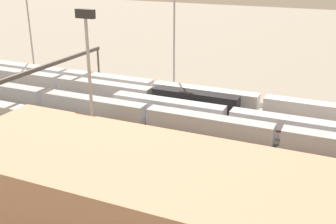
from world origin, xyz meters
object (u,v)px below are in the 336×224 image
at_px(signal_gantry, 46,69).
at_px(maintenance_shed, 175,223).
at_px(train_on_track_3, 228,118).
at_px(light_mast_0, 28,11).
at_px(train_on_track_1, 148,89).
at_px(train_on_track_7, 35,133).
at_px(light_mast_1, 89,70).
at_px(train_on_track_4, 147,116).
at_px(light_mast_2, 174,17).
at_px(train_on_track_2, 98,89).

bearing_deg(signal_gantry, maintenance_shed, 141.13).
bearing_deg(train_on_track_3, light_mast_0, -16.34).
bearing_deg(signal_gantry, train_on_track_1, -144.65).
bearing_deg(train_on_track_7, train_on_track_3, -144.23).
bearing_deg(light_mast_1, light_mast_0, -41.04).
distance_m(train_on_track_3, train_on_track_4, 15.04).
xyz_separation_m(train_on_track_7, light_mast_1, (-14.03, 3.15, 13.20)).
distance_m(train_on_track_1, light_mast_0, 42.59).
bearing_deg(signal_gantry, train_on_track_4, 174.27).
distance_m(signal_gantry, maintenance_shed, 57.79).
relative_size(train_on_track_1, light_mast_2, 5.21).
height_order(train_on_track_1, train_on_track_7, train_on_track_7).
xyz_separation_m(train_on_track_1, train_on_track_7, (6.30, 30.00, 0.09)).
bearing_deg(train_on_track_1, light_mast_1, 103.13).
bearing_deg(maintenance_shed, train_on_track_4, -59.25).
distance_m(train_on_track_3, signal_gantry, 39.58).
bearing_deg(train_on_track_7, light_mast_1, 167.33).
bearing_deg(light_mast_1, maintenance_shed, 141.51).
relative_size(train_on_track_4, train_on_track_2, 1.44).
bearing_deg(light_mast_2, train_on_track_3, 135.28).
bearing_deg(train_on_track_4, train_on_track_7, 47.86).
distance_m(train_on_track_2, signal_gantry, 12.02).
bearing_deg(light_mast_1, signal_gantry, -39.16).
relative_size(train_on_track_4, signal_gantry, 2.39).
distance_m(train_on_track_7, signal_gantry, 21.58).
distance_m(train_on_track_4, signal_gantry, 25.67).
bearing_deg(light_mast_2, light_mast_1, 96.98).
distance_m(train_on_track_2, light_mast_0, 34.97).
relative_size(train_on_track_3, maintenance_shed, 0.99).
height_order(train_on_track_7, train_on_track_4, train_on_track_7).
xyz_separation_m(train_on_track_1, light_mast_2, (-2.62, -8.67, 14.99)).
xyz_separation_m(train_on_track_2, light_mast_1, (-17.84, 28.15, 13.25)).
relative_size(train_on_track_4, maintenance_shed, 2.00).
height_order(light_mast_1, maintenance_shed, light_mast_1).
bearing_deg(light_mast_0, light_mast_2, -178.85).
bearing_deg(maintenance_shed, light_mast_2, -66.69).
bearing_deg(train_on_track_7, light_mast_0, -48.86).
bearing_deg(signal_gantry, train_on_track_3, -176.34).
bearing_deg(train_on_track_3, light_mast_2, -44.72).
height_order(train_on_track_4, train_on_track_2, train_on_track_2).
xyz_separation_m(train_on_track_7, train_on_track_4, (-13.57, -15.00, -0.14)).
height_order(train_on_track_3, light_mast_1, light_mast_1).
xyz_separation_m(light_mast_0, signal_gantry, (-21.71, 20.33, -8.65)).
height_order(train_on_track_2, signal_gantry, signal_gantry).
distance_m(light_mast_2, signal_gantry, 30.74).
relative_size(train_on_track_4, light_mast_0, 3.75).
height_order(train_on_track_7, light_mast_1, light_mast_1).
bearing_deg(light_mast_2, maintenance_shed, 113.31).
xyz_separation_m(train_on_track_7, light_mast_2, (-8.91, -38.67, 14.90)).
xyz_separation_m(train_on_track_7, maintenance_shed, (-33.65, 18.75, 4.01)).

